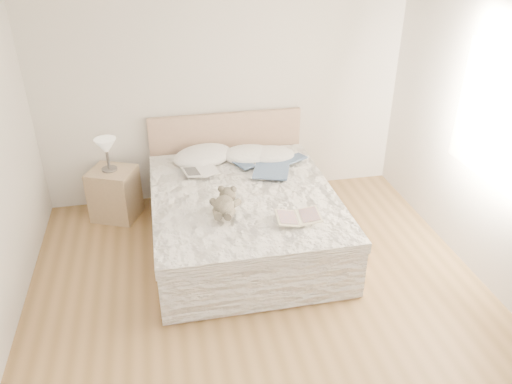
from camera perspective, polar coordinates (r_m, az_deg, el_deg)
floor at (r=4.20m, az=1.47°, el=-14.49°), size 4.00×4.50×0.00m
wall_back at (r=5.48m, az=-3.75°, el=12.61°), size 4.00×0.02×2.70m
window at (r=4.48m, az=26.61°, el=7.10°), size 0.02×1.30×1.10m
bed at (r=4.95m, az=-1.58°, el=-2.52°), size 1.72×2.14×1.00m
nightstand at (r=5.57m, az=-15.85°, el=-0.18°), size 0.57×0.55×0.56m
table_lamp at (r=5.35m, az=-16.76°, el=4.85°), size 0.28×0.28×0.35m
pillow_left at (r=5.39m, az=-6.06°, el=4.12°), size 0.79×0.67×0.20m
pillow_middle at (r=5.39m, az=-0.71°, el=4.29°), size 0.64×0.49×0.18m
pillow_right at (r=5.38m, az=1.54°, el=4.26°), size 0.58×0.44×0.16m
blouse at (r=5.13m, az=1.84°, el=2.80°), size 0.71×0.73×0.02m
photo_book at (r=5.06m, az=-6.38°, el=2.28°), size 0.38×0.30×0.03m
childrens_book at (r=4.29m, az=4.85°, el=-2.91°), size 0.41×0.30×0.03m
teddy_bear at (r=4.32m, az=-3.67°, el=-2.31°), size 0.31×0.39×0.18m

